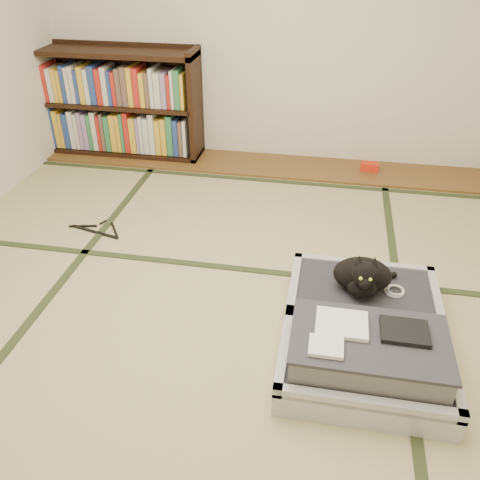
# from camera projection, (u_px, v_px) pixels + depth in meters

# --- Properties ---
(floor) EXTENTS (4.50, 4.50, 0.00)m
(floor) POSITION_uv_depth(u_px,v_px,m) (220.00, 309.00, 2.86)
(floor) COLOR tan
(floor) RESTS_ON ground
(wood_strip) EXTENTS (4.00, 0.50, 0.02)m
(wood_strip) POSITION_uv_depth(u_px,v_px,m) (268.00, 165.00, 4.52)
(wood_strip) COLOR brown
(wood_strip) RESTS_ON ground
(red_item) EXTENTS (0.16, 0.11, 0.07)m
(red_item) POSITION_uv_depth(u_px,v_px,m) (370.00, 167.00, 4.39)
(red_item) COLOR red
(red_item) RESTS_ON wood_strip
(room_shell) EXTENTS (4.50, 4.50, 4.50)m
(room_shell) POSITION_uv_depth(u_px,v_px,m) (213.00, 34.00, 2.08)
(room_shell) COLOR white
(room_shell) RESTS_ON ground
(tatami_borders) EXTENTS (4.00, 4.50, 0.01)m
(tatami_borders) POSITION_uv_depth(u_px,v_px,m) (236.00, 260.00, 3.27)
(tatami_borders) COLOR #2D381E
(tatami_borders) RESTS_ON ground
(bookcase) EXTENTS (1.54, 0.35, 0.99)m
(bookcase) POSITION_uv_depth(u_px,v_px,m) (115.00, 105.00, 4.56)
(bookcase) COLOR black
(bookcase) RESTS_ON wood_strip
(suitcase) EXTENTS (0.80, 1.07, 0.31)m
(suitcase) POSITION_uv_depth(u_px,v_px,m) (364.00, 335.00, 2.52)
(suitcase) COLOR silver
(suitcase) RESTS_ON floor
(cat) EXTENTS (0.36, 0.36, 0.29)m
(cat) POSITION_uv_depth(u_px,v_px,m) (363.00, 276.00, 2.69)
(cat) COLOR black
(cat) RESTS_ON suitcase
(cable_coil) EXTENTS (0.11, 0.11, 0.03)m
(cable_coil) POSITION_uv_depth(u_px,v_px,m) (395.00, 291.00, 2.74)
(cable_coil) COLOR white
(cable_coil) RESTS_ON suitcase
(hanger) EXTENTS (0.41, 0.23, 0.01)m
(hanger) POSITION_uv_depth(u_px,v_px,m) (97.00, 230.00, 3.58)
(hanger) COLOR black
(hanger) RESTS_ON floor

